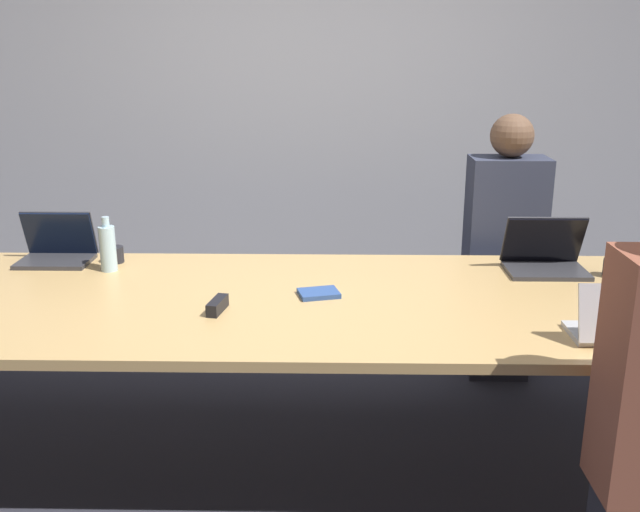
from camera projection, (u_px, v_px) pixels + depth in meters
ground_plane at (300, 457)px, 3.17m from camera, size 24.00×24.00×0.00m
curtain_wall at (313, 101)px, 4.73m from camera, size 12.00×0.06×2.80m
conference_table at (299, 309)px, 2.97m from camera, size 3.99×1.25×0.76m
laptop_far_right at (545, 255)px, 3.29m from camera, size 0.37×0.26×0.26m
person_far_right at (503, 253)px, 3.80m from camera, size 0.40×0.24×1.43m
cup_far_right at (612, 268)px, 3.21m from camera, size 0.08×0.08×0.08m
laptop_far_left at (57, 247)px, 3.43m from camera, size 0.34×0.24×0.24m
cup_far_left at (115, 255)px, 3.42m from camera, size 0.09×0.09×0.08m
bottle_far_left at (108, 248)px, 3.27m from camera, size 0.07×0.07×0.26m
laptop_near_right at (625, 324)px, 2.51m from camera, size 0.36×0.22×0.22m
stapler at (217, 305)px, 2.80m from camera, size 0.07×0.16×0.05m
notebook at (319, 293)px, 2.97m from camera, size 0.19×0.16×0.02m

